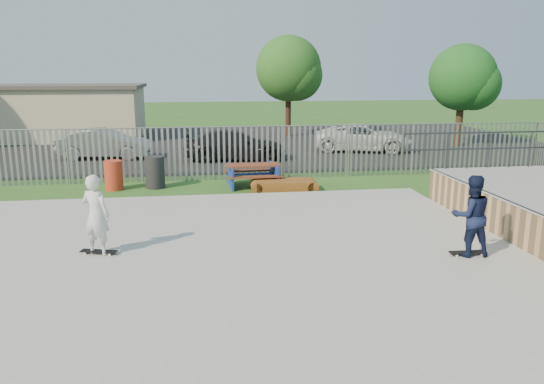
{
  "coord_description": "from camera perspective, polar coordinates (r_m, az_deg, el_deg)",
  "views": [
    {
      "loc": [
        0.43,
        -10.64,
        4.04
      ],
      "look_at": [
        2.22,
        2.0,
        1.1
      ],
      "focal_mm": 35.0,
      "sensor_mm": 36.0,
      "label": 1
    }
  ],
  "objects": [
    {
      "name": "ground",
      "position": [
        11.39,
        -9.79,
        -8.01
      ],
      "size": [
        120.0,
        120.0,
        0.0
      ],
      "primitive_type": "plane",
      "color": "#325E20",
      "rests_on": "ground"
    },
    {
      "name": "concrete_slab",
      "position": [
        11.36,
        -9.8,
        -7.66
      ],
      "size": [
        15.0,
        12.0,
        0.15
      ],
      "primitive_type": "cube",
      "color": "#A1A19C",
      "rests_on": "ground"
    },
    {
      "name": "fence",
      "position": [
        15.53,
        -5.8,
        1.62
      ],
      "size": [
        26.04,
        16.02,
        2.0
      ],
      "color": "gray",
      "rests_on": "ground"
    },
    {
      "name": "picnic_table",
      "position": [
        18.82,
        -2.11,
        1.83
      ],
      "size": [
        1.97,
        1.66,
        0.8
      ],
      "rotation": [
        0.0,
        0.0,
        0.06
      ],
      "color": "brown",
      "rests_on": "ground"
    },
    {
      "name": "funbox",
      "position": [
        18.1,
        1.3,
        0.69
      ],
      "size": [
        1.96,
        1.08,
        0.38
      ],
      "rotation": [
        0.0,
        0.0,
        -0.07
      ],
      "color": "brown",
      "rests_on": "ground"
    },
    {
      "name": "trash_bin_red",
      "position": [
        19.03,
        -16.66,
        1.73
      ],
      "size": [
        0.61,
        0.61,
        1.02
      ],
      "primitive_type": "cylinder",
      "color": "#B7331C",
      "rests_on": "ground"
    },
    {
      "name": "trash_bin_grey",
      "position": [
        18.98,
        -12.48,
        2.09
      ],
      "size": [
        0.67,
        0.67,
        1.12
      ],
      "primitive_type": "cylinder",
      "color": "#232325",
      "rests_on": "ground"
    },
    {
      "name": "parking_lot",
      "position": [
        29.91,
        -8.85,
        5.08
      ],
      "size": [
        40.0,
        18.0,
        0.02
      ],
      "primitive_type": "cube",
      "color": "black",
      "rests_on": "ground"
    },
    {
      "name": "car_silver",
      "position": [
        25.84,
        -17.57,
        4.97
      ],
      "size": [
        4.31,
        1.82,
        1.38
      ],
      "primitive_type": "imported",
      "rotation": [
        0.0,
        0.0,
        1.48
      ],
      "color": "#9E9EA2",
      "rests_on": "parking_lot"
    },
    {
      "name": "car_dark",
      "position": [
        24.38,
        -4.02,
        5.07
      ],
      "size": [
        4.77,
        2.12,
        1.36
      ],
      "primitive_type": "imported",
      "rotation": [
        0.0,
        0.0,
        1.52
      ],
      "color": "black",
      "rests_on": "parking_lot"
    },
    {
      "name": "car_white",
      "position": [
        27.39,
        9.78,
        5.79
      ],
      "size": [
        5.33,
        3.53,
        1.36
      ],
      "primitive_type": "imported",
      "rotation": [
        0.0,
        0.0,
        1.29
      ],
      "color": "white",
      "rests_on": "parking_lot"
    },
    {
      "name": "building",
      "position": [
        34.76,
        -22.3,
        8.01
      ],
      "size": [
        10.4,
        6.4,
        3.2
      ],
      "color": "beige",
      "rests_on": "ground"
    },
    {
      "name": "tree_mid",
      "position": [
        33.03,
        1.78,
        13.12
      ],
      "size": [
        3.97,
        3.97,
        6.12
      ],
      "color": "#3F2119",
      "rests_on": "ground"
    },
    {
      "name": "tree_right",
      "position": [
        30.52,
        19.81,
        11.49
      ],
      "size": [
        3.51,
        3.51,
        5.42
      ],
      "color": "#3F2B19",
      "rests_on": "ground"
    },
    {
      "name": "skateboard_a",
      "position": [
        12.24,
        20.31,
        -6.21
      ],
      "size": [
        0.81,
        0.23,
        0.08
      ],
      "rotation": [
        0.0,
        0.0,
        -0.04
      ],
      "color": "black",
      "rests_on": "concrete_slab"
    },
    {
      "name": "skateboard_b",
      "position": [
        12.15,
        -18.13,
        -6.18
      ],
      "size": [
        0.82,
        0.41,
        0.08
      ],
      "rotation": [
        0.0,
        0.0,
        -0.28
      ],
      "color": "black",
      "rests_on": "concrete_slab"
    },
    {
      "name": "skater_navy",
      "position": [
        12.0,
        20.62,
        -2.41
      ],
      "size": [
        0.88,
        0.7,
        1.76
      ],
      "primitive_type": "imported",
      "rotation": [
        0.0,
        0.0,
        3.11
      ],
      "color": "#121A3A",
      "rests_on": "concrete_slab"
    },
    {
      "name": "skater_white",
      "position": [
        11.91,
        -18.41,
        -2.35
      ],
      "size": [
        0.76,
        0.66,
        1.76
      ],
      "primitive_type": "imported",
      "rotation": [
        0.0,
        0.0,
        2.69
      ],
      "color": "silver",
      "rests_on": "concrete_slab"
    }
  ]
}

